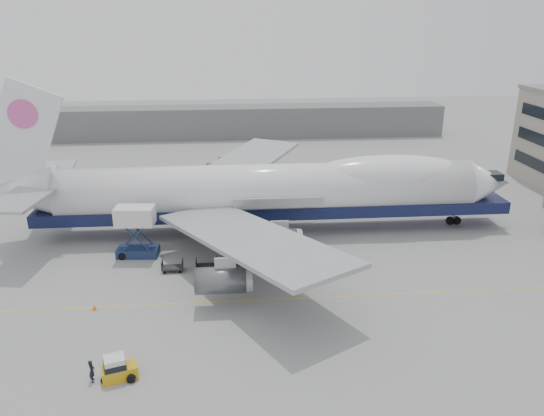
{
  "coord_description": "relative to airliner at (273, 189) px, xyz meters",
  "views": [
    {
      "loc": [
        -5.02,
        -51.9,
        26.3
      ],
      "look_at": [
        0.01,
        6.0,
        5.28
      ],
      "focal_mm": 35.0,
      "sensor_mm": 36.0,
      "label": 1
    }
  ],
  "objects": [
    {
      "name": "baggage_tug",
      "position": [
        -14.54,
        -29.0,
        -4.76
      ],
      "size": [
        2.97,
        2.14,
        1.95
      ],
      "rotation": [
        0.0,
        0.0,
        0.29
      ],
      "color": "gold",
      "rests_on": "ground"
    },
    {
      "name": "dolly_0",
      "position": [
        -12.01,
        -10.84,
        -5.09
      ],
      "size": [
        2.3,
        1.35,
        1.3
      ],
      "color": "#2D2D30",
      "rests_on": "ground"
    },
    {
      "name": "dolly_2",
      "position": [
        -4.6,
        -10.84,
        -5.09
      ],
      "size": [
        2.3,
        1.35,
        1.3
      ],
      "color": "#2D2D30",
      "rests_on": "ground"
    },
    {
      "name": "apron_line",
      "position": [
        -0.64,
        -18.0,
        -5.62
      ],
      "size": [
        60.0,
        0.15,
        0.01
      ],
      "primitive_type": "cube",
      "color": "gold",
      "rests_on": "ground"
    },
    {
      "name": "dolly_4",
      "position": [
        2.81,
        -10.84,
        -5.09
      ],
      "size": [
        2.3,
        1.35,
        1.3
      ],
      "color": "#2D2D30",
      "rests_on": "ground"
    },
    {
      "name": "airliner",
      "position": [
        0.0,
        0.0,
        0.0
      ],
      "size": [
        67.0,
        55.3,
        19.98
      ],
      "color": "white",
      "rests_on": "ground"
    },
    {
      "name": "traffic_cone",
      "position": [
        -18.7,
        -18.49,
        -5.36
      ],
      "size": [
        0.37,
        0.37,
        0.55
      ],
      "rotation": [
        0.0,
        0.0,
        -0.05
      ],
      "color": "#FF5D0D",
      "rests_on": "ground"
    },
    {
      "name": "dolly_1",
      "position": [
        -8.3,
        -10.84,
        -5.09
      ],
      "size": [
        2.3,
        1.35,
        1.3
      ],
      "color": "#2D2D30",
      "rests_on": "ground"
    },
    {
      "name": "ground",
      "position": [
        -0.64,
        -12.0,
        -5.62
      ],
      "size": [
        260.0,
        260.0,
        0.0
      ],
      "primitive_type": "plane",
      "color": "gray",
      "rests_on": "ground"
    },
    {
      "name": "catering_truck",
      "position": [
        -16.35,
        -6.41,
        -2.19
      ],
      "size": [
        4.9,
        3.58,
        6.04
      ],
      "rotation": [
        0.0,
        0.0,
        -0.08
      ],
      "color": "navy",
      "rests_on": "ground"
    },
    {
      "name": "ground_worker",
      "position": [
        -16.43,
        -29.17,
        -4.7
      ],
      "size": [
        0.52,
        0.72,
        1.85
      ],
      "primitive_type": "imported",
      "rotation": [
        0.0,
        0.0,
        1.69
      ],
      "color": "black",
      "rests_on": "ground"
    },
    {
      "name": "hangar",
      "position": [
        -10.64,
        58.0,
        -2.12
      ],
      "size": [
        110.0,
        8.0,
        7.0
      ],
      "primitive_type": "cube",
      "color": "slate",
      "rests_on": "ground"
    },
    {
      "name": "dolly_3",
      "position": [
        -0.89,
        -10.84,
        -5.09
      ],
      "size": [
        2.3,
        1.35,
        1.3
      ],
      "color": "#2D2D30",
      "rests_on": "ground"
    }
  ]
}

